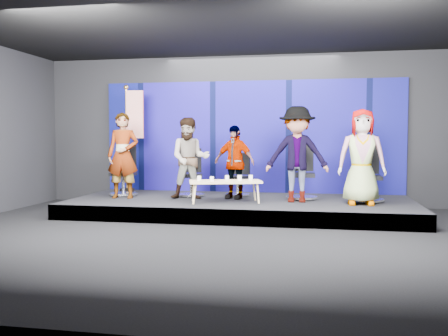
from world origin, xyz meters
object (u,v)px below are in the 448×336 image
at_px(mug_c, 227,178).
at_px(mug_d, 240,178).
at_px(panelist_a, 123,155).
at_px(coffee_table, 225,182).
at_px(panelist_d, 297,154).
at_px(chair_e, 368,183).
at_px(mug_b, 212,179).
at_px(chair_d, 302,181).
at_px(chair_c, 239,182).
at_px(panelist_e, 362,157).
at_px(mug_a, 199,178).
at_px(panelist_b, 190,158).
at_px(flag_stand, 132,136).
at_px(chair_a, 124,179).
at_px(mug_e, 251,177).
at_px(chair_b, 191,181).
at_px(panelist_c, 234,162).

bearing_deg(mug_c, mug_d, -18.35).
xyz_separation_m(panelist_a, coffee_table, (2.25, -0.29, -0.51)).
bearing_deg(panelist_d, chair_e, 10.67).
xyz_separation_m(panelist_a, mug_b, (2.01, -0.44, -0.43)).
xyz_separation_m(panelist_a, chair_d, (3.71, 0.54, -0.52)).
bearing_deg(chair_c, coffee_table, -77.48).
height_order(panelist_d, panelist_e, panelist_d).
height_order(chair_c, mug_a, chair_c).
xyz_separation_m(panelist_b, flag_stand, (-1.62, 0.91, 0.47)).
height_order(mug_a, mug_d, mug_d).
relative_size(chair_a, mug_d, 10.56).
xyz_separation_m(chair_d, mug_e, (-0.99, -0.60, 0.10)).
relative_size(panelist_b, mug_e, 17.12).
bearing_deg(panelist_a, mug_e, -7.20).
relative_size(coffee_table, mug_e, 15.32).
distance_m(chair_a, flag_stand, 1.09).
bearing_deg(chair_d, mug_e, -151.02).
relative_size(mug_a, mug_c, 1.02).
xyz_separation_m(coffee_table, mug_d, (0.28, 0.06, 0.09)).
bearing_deg(mug_c, flag_stand, 154.72).
bearing_deg(mug_e, mug_c, -170.22).
relative_size(panelist_b, coffee_table, 1.12).
bearing_deg(panelist_d, panelist_b, 176.04).
height_order(chair_b, chair_d, chair_d).
height_order(chair_c, coffee_table, chair_c).
relative_size(panelist_b, mug_a, 17.61).
bearing_deg(coffee_table, chair_a, 162.45).
height_order(panelist_e, mug_d, panelist_e).
distance_m(chair_a, mug_d, 2.79).
relative_size(mug_b, mug_c, 0.93).
distance_m(panelist_d, coffee_table, 1.53).
relative_size(chair_b, mug_b, 11.86).
distance_m(panelist_b, coffee_table, 1.01).
xyz_separation_m(chair_d, coffee_table, (-1.47, -0.83, 0.01)).
relative_size(panelist_d, mug_b, 21.50).
xyz_separation_m(chair_d, mug_a, (-1.97, -0.94, 0.10)).
distance_m(chair_a, chair_e, 5.20).
xyz_separation_m(chair_e, flag_stand, (-5.21, 0.66, 0.95)).
distance_m(chair_d, mug_d, 1.42).
bearing_deg(chair_a, coffee_table, -23.48).
bearing_deg(chair_a, mug_e, -16.41).
xyz_separation_m(panelist_c, mug_a, (-0.57, -0.76, -0.29)).
xyz_separation_m(chair_b, mug_e, (1.39, -0.66, 0.14)).
xyz_separation_m(chair_d, panelist_d, (-0.08, -0.50, 0.56)).
relative_size(panelist_b, mug_c, 17.94).
bearing_deg(panelist_c, panelist_b, -147.56).
xyz_separation_m(chair_d, chair_e, (1.31, -0.19, -0.01)).
distance_m(chair_a, panelist_a, 0.74).
height_order(chair_a, chair_c, chair_a).
relative_size(chair_b, chair_d, 0.89).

